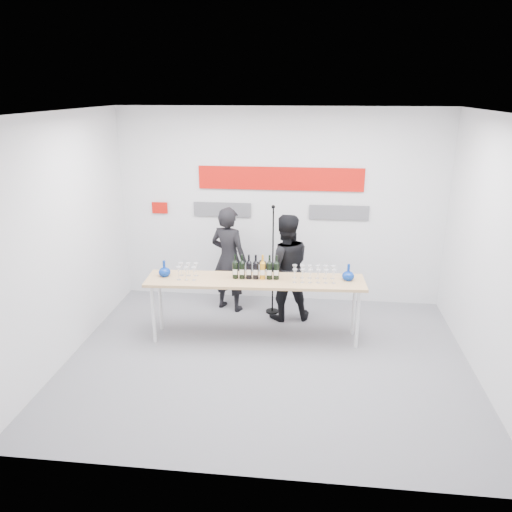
# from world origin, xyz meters

# --- Properties ---
(ground) EXTENTS (5.00, 5.00, 0.00)m
(ground) POSITION_xyz_m (0.00, 0.00, 0.00)
(ground) COLOR slate
(ground) RESTS_ON ground
(back_wall) EXTENTS (5.00, 0.04, 3.00)m
(back_wall) POSITION_xyz_m (0.00, 2.00, 1.50)
(back_wall) COLOR silver
(back_wall) RESTS_ON ground
(signage) EXTENTS (3.38, 0.02, 0.79)m
(signage) POSITION_xyz_m (-0.06, 1.97, 1.81)
(signage) COLOR #BD0F08
(signage) RESTS_ON back_wall
(tasting_table) EXTENTS (2.90, 0.73, 0.86)m
(tasting_table) POSITION_xyz_m (-0.22, 0.56, 0.80)
(tasting_table) COLOR tan
(tasting_table) RESTS_ON ground
(wine_bottles) EXTENTS (0.62, 0.11, 0.33)m
(wine_bottles) POSITION_xyz_m (-0.22, 0.59, 1.03)
(wine_bottles) COLOR black
(wine_bottles) RESTS_ON tasting_table
(decanter_left) EXTENTS (0.16, 0.16, 0.21)m
(decanter_left) POSITION_xyz_m (-1.44, 0.55, 0.97)
(decanter_left) COLOR navy
(decanter_left) RESTS_ON tasting_table
(decanter_right) EXTENTS (0.16, 0.16, 0.21)m
(decanter_right) POSITION_xyz_m (0.99, 0.68, 0.97)
(decanter_right) COLOR navy
(decanter_right) RESTS_ON tasting_table
(glasses_left) EXTENTS (0.27, 0.23, 0.18)m
(glasses_left) POSITION_xyz_m (-1.11, 0.51, 0.95)
(glasses_left) COLOR silver
(glasses_left) RESTS_ON tasting_table
(glasses_right) EXTENTS (0.57, 0.25, 0.18)m
(glasses_right) POSITION_xyz_m (0.55, 0.60, 0.95)
(glasses_right) COLOR silver
(glasses_right) RESTS_ON tasting_table
(presenter_left) EXTENTS (0.69, 0.58, 1.61)m
(presenter_left) POSITION_xyz_m (-0.73, 1.48, 0.80)
(presenter_left) COLOR black
(presenter_left) RESTS_ON ground
(presenter_right) EXTENTS (0.88, 0.75, 1.58)m
(presenter_right) POSITION_xyz_m (0.13, 1.26, 0.79)
(presenter_right) COLOR black
(presenter_right) RESTS_ON ground
(mic_stand) EXTENTS (0.20, 0.20, 1.67)m
(mic_stand) POSITION_xyz_m (-0.06, 1.42, 0.51)
(mic_stand) COLOR black
(mic_stand) RESTS_ON ground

